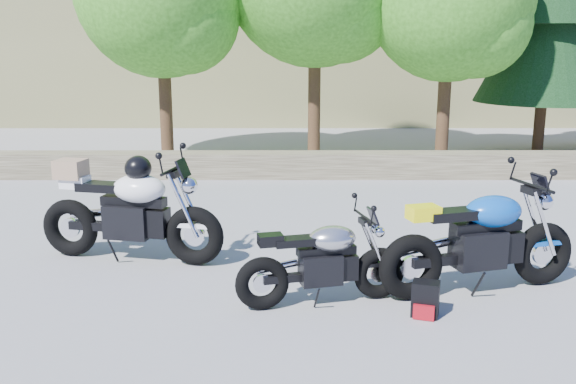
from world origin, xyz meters
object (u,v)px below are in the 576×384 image
object	(u,v)px
silver_bike	(323,263)
blue_bike	(481,241)
backpack	(425,300)
white_bike	(129,209)

from	to	relation	value
silver_bike	blue_bike	distance (m)	1.74
backpack	silver_bike	bearing A→B (deg)	-179.99
blue_bike	backpack	world-z (taller)	blue_bike
silver_bike	backpack	xyz separation A→B (m)	(0.99, -0.32, -0.27)
white_bike	backpack	size ratio (longest dim) A/B	6.66
white_bike	silver_bike	bearing A→B (deg)	-18.35
white_bike	blue_bike	world-z (taller)	white_bike
blue_bike	backpack	size ratio (longest dim) A/B	6.41
silver_bike	blue_bike	size ratio (longest dim) A/B	0.79
white_bike	backpack	world-z (taller)	white_bike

